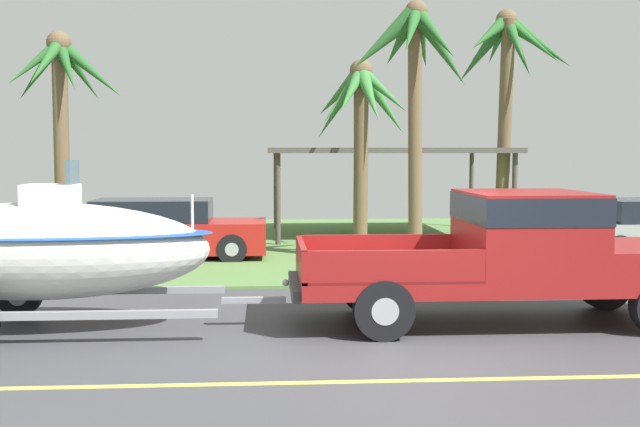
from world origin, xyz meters
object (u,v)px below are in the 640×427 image
at_px(boat_on_trailer, 33,250).
at_px(palm_tree_near_right, 507,65).
at_px(parked_sedan_near, 161,230).
at_px(palm_tree_far_right, 360,108).
at_px(palm_tree_near_left, 61,90).
at_px(carport_awning, 385,152).
at_px(pickup_truck_towing, 523,250).
at_px(palm_tree_far_left, 414,62).

height_order(boat_on_trailer, palm_tree_near_right, palm_tree_near_right).
bearing_deg(palm_tree_near_right, parked_sedan_near, -164.01).
distance_m(palm_tree_near_right, palm_tree_far_right, 4.09).
bearing_deg(parked_sedan_near, palm_tree_far_right, 24.52).
bearing_deg(boat_on_trailer, palm_tree_near_left, 101.49).
bearing_deg(carport_awning, palm_tree_far_right, -113.54).
bearing_deg(parked_sedan_near, palm_tree_near_left, 142.46).
relative_size(carport_awning, palm_tree_far_right, 1.40).
distance_m(boat_on_trailer, carport_awning, 13.40).
bearing_deg(palm_tree_far_right, palm_tree_near_right, 4.49).
bearing_deg(pickup_truck_towing, palm_tree_near_left, 133.69).
height_order(pickup_truck_towing, palm_tree_far_left, palm_tree_far_left).
height_order(palm_tree_near_left, palm_tree_near_right, palm_tree_near_right).
xyz_separation_m(palm_tree_near_right, palm_tree_far_right, (-3.92, -0.31, -1.15)).
xyz_separation_m(boat_on_trailer, palm_tree_far_left, (6.31, 5.62, 3.22)).
bearing_deg(palm_tree_far_left, parked_sedan_near, 165.05).
height_order(palm_tree_near_left, palm_tree_far_right, palm_tree_near_left).
distance_m(carport_awning, palm_tree_far_right, 2.75).
bearing_deg(boat_on_trailer, palm_tree_far_right, 58.86).
relative_size(parked_sedan_near, palm_tree_near_right, 0.75).
height_order(parked_sedan_near, palm_tree_far_left, palm_tree_far_left).
bearing_deg(parked_sedan_near, palm_tree_far_left, -14.95).
height_order(boat_on_trailer, palm_tree_far_right, palm_tree_far_right).
bearing_deg(palm_tree_near_right, palm_tree_far_left, -128.99).
distance_m(parked_sedan_near, palm_tree_far_left, 6.77).
bearing_deg(parked_sedan_near, pickup_truck_towing, -49.46).
height_order(carport_awning, palm_tree_near_right, palm_tree_near_right).
distance_m(carport_awning, palm_tree_far_left, 6.26).
bearing_deg(carport_awning, palm_tree_near_right, -34.30).
relative_size(boat_on_trailer, palm_tree_near_right, 1.00).
relative_size(boat_on_trailer, palm_tree_far_right, 1.28).
bearing_deg(palm_tree_near_right, pickup_truck_towing, -105.44).
relative_size(palm_tree_near_right, palm_tree_far_left, 1.10).
distance_m(carport_awning, palm_tree_near_left, 8.94).
relative_size(carport_awning, palm_tree_near_right, 1.09).
bearing_deg(palm_tree_far_left, palm_tree_near_right, 51.01).
bearing_deg(palm_tree_near_right, boat_on_trailer, -134.80).
relative_size(parked_sedan_near, palm_tree_far_left, 0.83).
height_order(pickup_truck_towing, carport_awning, carport_awning).
bearing_deg(palm_tree_near_left, palm_tree_far_right, 1.09).
distance_m(parked_sedan_near, carport_awning, 7.54).
bearing_deg(pickup_truck_towing, palm_tree_far_right, 97.77).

